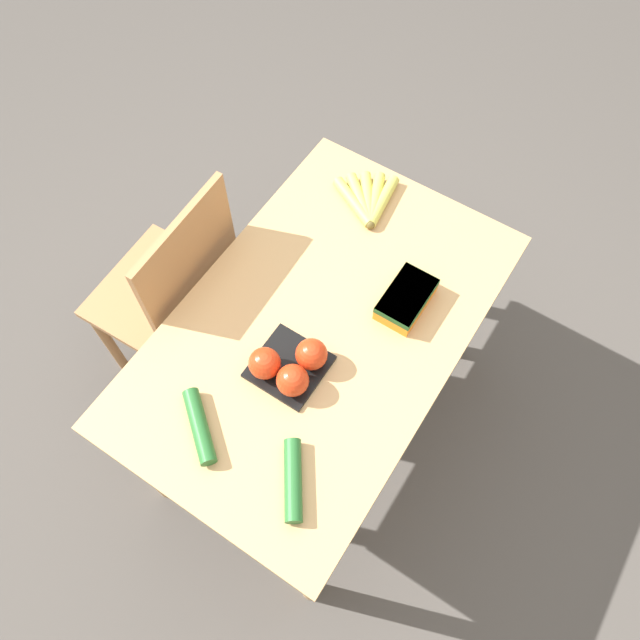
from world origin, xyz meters
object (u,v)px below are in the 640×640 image
Objects in this scene: banana_bunch at (368,201)px; cucumber_near at (199,426)px; tomato_pack at (289,366)px; carrot_bag at (406,298)px; cucumber_far at (293,480)px; chair at (176,295)px.

banana_bunch is 1.14× the size of cucumber_near.
carrot_bag is (0.34, -0.15, -0.01)m from tomato_pack.
cucumber_near reaches higher than banana_bunch.
banana_bunch is 1.11× the size of cucumber_far.
tomato_pack reaches higher than cucumber_near.
tomato_pack is at bearing 156.29° from carrot_bag.
carrot_bag is 0.58m from cucumber_far.
carrot_bag is (-0.24, -0.27, 0.02)m from banana_bunch.
cucumber_near is 0.27m from cucumber_far.
carrot_bag is at bearing 106.71° from chair.
tomato_pack is (-0.11, -0.54, 0.29)m from chair.
chair is 5.35× the size of cucumber_near.
chair is 0.83m from cucumber_far.
carrot_bag is 0.99× the size of cucumber_near.
cucumber_far reaches higher than banana_bunch.
carrot_bag reaches higher than banana_bunch.
banana_bunch is 0.60m from tomato_pack.
cucumber_far is at bearing 61.96° from chair.
cucumber_far is (-0.23, -0.17, -0.02)m from tomato_pack.
cucumber_near is 0.98× the size of cucumber_far.
tomato_pack is 0.29m from cucumber_far.
chair is at bearing 78.64° from tomato_pack.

